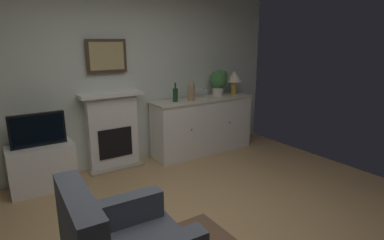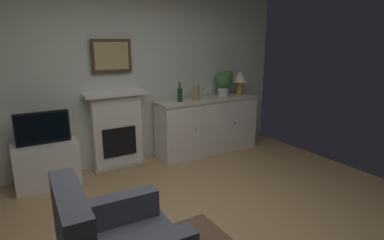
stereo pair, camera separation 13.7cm
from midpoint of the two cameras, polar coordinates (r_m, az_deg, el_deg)
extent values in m
cube|color=silver|center=(4.58, -15.79, 8.16)|extent=(5.68, 0.06, 2.69)
cube|color=white|center=(4.61, -15.11, -2.17)|extent=(0.70, 0.18, 1.05)
cube|color=tan|center=(4.69, -14.31, -8.44)|extent=(0.77, 0.20, 0.03)
cube|color=black|center=(4.56, -14.61, -4.08)|extent=(0.48, 0.02, 0.42)
cube|color=white|center=(4.46, -15.45, 4.53)|extent=(0.87, 0.27, 0.05)
cube|color=#473323|center=(4.47, -16.18, 11.15)|extent=(0.55, 0.03, 0.45)
cube|color=tan|center=(4.46, -16.12, 11.15)|extent=(0.47, 0.01, 0.37)
cube|color=white|center=(5.10, 1.20, -1.15)|extent=(1.69, 0.45, 0.87)
cube|color=beige|center=(5.00, 1.23, 3.80)|extent=(1.72, 0.48, 0.03)
sphere|color=brown|center=(4.70, -0.90, -1.76)|extent=(0.02, 0.02, 0.02)
sphere|color=brown|center=(5.12, 6.13, -0.47)|extent=(0.02, 0.02, 0.02)
cylinder|color=#B79338|center=(5.37, 6.92, 5.79)|extent=(0.10, 0.10, 0.22)
cone|color=#EFE5C6|center=(5.34, 6.98, 7.91)|extent=(0.26, 0.26, 0.18)
cylinder|color=#193F1E|center=(4.71, -3.89, 4.55)|extent=(0.08, 0.08, 0.20)
cylinder|color=#193F1E|center=(4.69, -3.92, 6.29)|extent=(0.03, 0.03, 0.09)
cylinder|color=silver|center=(4.96, 0.30, 3.94)|extent=(0.06, 0.06, 0.00)
cylinder|color=silver|center=(4.95, 0.30, 4.48)|extent=(0.01, 0.01, 0.09)
cone|color=silver|center=(4.94, 0.30, 5.39)|extent=(0.07, 0.07, 0.07)
cylinder|color=silver|center=(4.99, 1.64, 3.98)|extent=(0.06, 0.06, 0.00)
cylinder|color=silver|center=(4.98, 1.65, 4.52)|extent=(0.01, 0.01, 0.09)
cone|color=silver|center=(4.97, 1.65, 5.43)|extent=(0.07, 0.07, 0.07)
cylinder|color=#9E7F5B|center=(4.79, -0.93, 4.99)|extent=(0.11, 0.11, 0.24)
sphere|color=#9E7F5B|center=(4.78, -0.93, 6.41)|extent=(0.08, 0.08, 0.08)
cube|color=white|center=(4.34, -26.50, -7.67)|extent=(0.75, 0.42, 0.56)
cube|color=black|center=(4.18, -27.20, -1.60)|extent=(0.62, 0.06, 0.40)
cube|color=black|center=(4.15, -27.14, -1.71)|extent=(0.57, 0.01, 0.35)
cylinder|color=beige|center=(5.22, 3.99, 5.18)|extent=(0.18, 0.18, 0.14)
sphere|color=#3D753D|center=(5.19, 4.02, 7.36)|extent=(0.30, 0.30, 0.30)
sphere|color=#3D753D|center=(5.20, 4.77, 8.13)|extent=(0.18, 0.18, 0.18)
cube|color=#474C56|center=(2.16, -21.49, -18.36)|extent=(0.19, 0.77, 0.50)
cube|color=#474C56|center=(2.56, -15.02, -16.00)|extent=(0.72, 0.17, 0.22)
camera|label=1|loc=(0.07, -91.22, -0.31)|focal=29.22mm
camera|label=2|loc=(0.07, 88.78, 0.31)|focal=29.22mm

